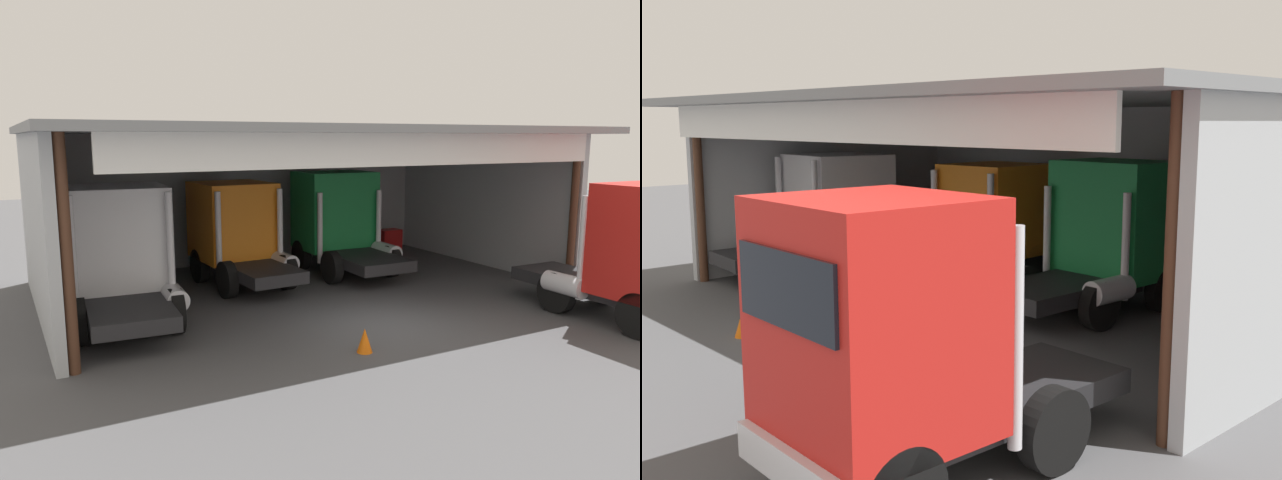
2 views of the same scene
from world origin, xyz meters
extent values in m
plane|color=#4C4C4F|center=(0.00, 0.00, 0.00)|extent=(80.00, 80.00, 0.00)
cube|color=#ADB2B7|center=(0.00, 9.27, 2.45)|extent=(15.36, 0.24, 4.89)
cube|color=#ADB2B7|center=(-7.68, 4.63, 2.45)|extent=(0.24, 9.27, 4.89)
cube|color=#ADB2B7|center=(7.68, 4.63, 2.45)|extent=(0.24, 9.27, 4.89)
cube|color=gray|center=(0.00, 4.05, 4.99)|extent=(15.96, 10.43, 0.20)
cylinder|color=#4C2D1E|center=(-7.43, 0.15, 2.45)|extent=(0.24, 0.24, 4.89)
cylinder|color=#4C2D1E|center=(7.43, 0.15, 2.45)|extent=(0.24, 0.24, 4.89)
cube|color=white|center=(0.00, -0.46, 4.54)|extent=(13.82, 0.12, 0.90)
cube|color=white|center=(-5.84, 3.70, 2.18)|extent=(2.71, 2.62, 2.73)
cube|color=black|center=(-5.75, 4.93, 2.66)|extent=(2.14, 0.23, 0.82)
cube|color=silver|center=(-5.74, 4.96, 0.71)|extent=(2.40, 0.35, 0.44)
cube|color=#232326|center=(-5.99, 1.81, 0.74)|extent=(2.16, 3.59, 0.36)
cylinder|color=silver|center=(-7.08, 2.43, 2.01)|extent=(0.18, 0.18, 2.90)
cylinder|color=silver|center=(-4.82, 2.25, 2.01)|extent=(0.18, 0.18, 2.90)
cylinder|color=silver|center=(-4.84, 2.02, 0.86)|extent=(0.65, 1.24, 0.56)
cylinder|color=black|center=(-6.91, 4.27, 0.56)|extent=(0.39, 1.15, 1.13)
cylinder|color=black|center=(-4.70, 4.10, 0.56)|extent=(0.39, 1.15, 1.13)
cylinder|color=black|center=(-7.10, 1.89, 0.56)|extent=(0.39, 1.15, 1.13)
cylinder|color=black|center=(-4.89, 1.72, 0.56)|extent=(0.39, 1.15, 1.13)
cube|color=orange|center=(-1.71, 6.15, 2.07)|extent=(2.43, 2.55, 2.52)
cube|color=black|center=(-1.76, 7.39, 2.51)|extent=(1.98, 0.14, 0.76)
cube|color=silver|center=(-1.76, 7.42, 0.72)|extent=(2.22, 0.25, 0.44)
cube|color=#232326|center=(-1.63, 4.28, 0.75)|extent=(1.89, 3.47, 0.36)
cylinder|color=silver|center=(-2.70, 4.73, 1.87)|extent=(0.18, 0.18, 2.62)
cylinder|color=silver|center=(-0.60, 4.82, 1.87)|extent=(0.18, 0.18, 2.62)
cylinder|color=silver|center=(-0.59, 4.62, 0.87)|extent=(0.61, 1.22, 0.56)
cylinder|color=black|center=(-2.74, 6.59, 0.57)|extent=(0.35, 1.14, 1.13)
cylinder|color=black|center=(-0.71, 6.68, 0.57)|extent=(0.35, 1.14, 1.13)
cylinder|color=black|center=(-2.64, 4.24, 0.57)|extent=(0.35, 1.14, 1.13)
cylinder|color=black|center=(-0.61, 4.32, 0.57)|extent=(0.35, 1.14, 1.13)
cube|color=#197F3D|center=(2.24, 6.25, 2.19)|extent=(2.67, 2.11, 2.77)
cube|color=black|center=(2.28, 7.28, 2.67)|extent=(2.21, 0.14, 0.83)
cube|color=silver|center=(2.28, 7.31, 0.70)|extent=(2.47, 0.25, 0.44)
cube|color=#232326|center=(2.17, 4.26, 0.73)|extent=(2.08, 3.70, 0.36)
cylinder|color=silver|center=(1.03, 5.13, 1.75)|extent=(0.18, 0.18, 2.40)
cylinder|color=silver|center=(3.37, 5.05, 1.75)|extent=(0.18, 0.18, 2.40)
cylinder|color=silver|center=(3.35, 4.51, 0.85)|extent=(0.60, 1.22, 0.56)
cylinder|color=black|center=(1.11, 6.70, 0.55)|extent=(0.34, 1.11, 1.10)
cylinder|color=black|center=(3.41, 6.61, 0.55)|extent=(0.34, 1.11, 1.10)
cylinder|color=black|center=(1.02, 4.30, 0.55)|extent=(0.34, 1.11, 1.10)
cylinder|color=black|center=(3.32, 4.21, 0.55)|extent=(0.34, 1.11, 1.10)
cube|color=#232326|center=(5.84, -1.58, 0.75)|extent=(1.86, 3.76, 0.36)
cylinder|color=silver|center=(6.88, -2.37, 1.94)|extent=(0.18, 0.18, 2.74)
cylinder|color=silver|center=(4.76, -2.31, 1.94)|extent=(0.18, 0.18, 2.74)
cylinder|color=silver|center=(4.77, -1.85, 0.87)|extent=(0.59, 1.21, 0.56)
cylinder|color=black|center=(4.75, -4.04, 0.57)|extent=(0.33, 1.14, 1.13)
cylinder|color=black|center=(6.87, -1.60, 0.57)|extent=(0.33, 1.14, 1.13)
cylinder|color=black|center=(4.81, -1.55, 0.57)|extent=(0.33, 1.14, 1.13)
cylinder|color=#197233|center=(-3.55, 7.79, 0.47)|extent=(0.58, 0.58, 0.95)
cube|color=red|center=(5.82, 7.82, 0.50)|extent=(0.90, 0.60, 1.00)
cone|color=orange|center=(-1.54, -1.66, 0.28)|extent=(0.36, 0.36, 0.56)
camera|label=1|loc=(-8.64, -12.53, 4.78)|focal=33.78mm
camera|label=2|loc=(12.59, -8.64, 4.49)|focal=41.45mm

